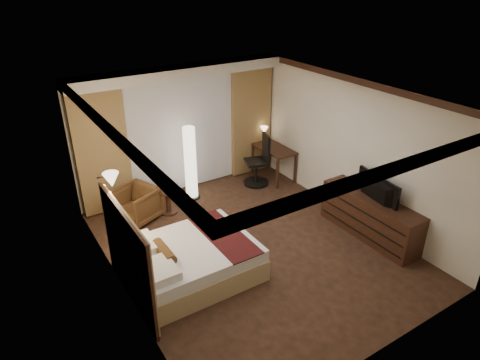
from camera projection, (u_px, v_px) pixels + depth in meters
floor at (252, 247)px, 7.51m from camera, size 4.50×5.50×0.01m
ceiling at (255, 96)px, 6.30m from camera, size 4.50×5.50×0.01m
back_wall at (180, 129)px, 8.98m from camera, size 4.50×0.02×2.70m
left_wall at (117, 218)px, 5.83m from camera, size 0.02×5.50×2.70m
right_wall at (353, 150)px, 7.98m from camera, size 0.02×5.50×2.70m
crown_molding at (254, 100)px, 6.33m from camera, size 4.50×5.50×0.12m
soffit at (182, 72)px, 8.23m from camera, size 4.50×0.50×0.20m
curtain_sheer at (182, 135)px, 8.96m from camera, size 2.48×0.04×2.45m
curtain_left_drape at (102, 153)px, 8.10m from camera, size 1.00×0.14×2.45m
curtain_right_drape at (251, 121)px, 9.73m from camera, size 1.00×0.14×2.45m
wall_sconce at (111, 180)px, 6.25m from camera, size 0.24×0.24×0.24m
bed at (192, 261)px, 6.70m from camera, size 1.93×1.51×0.57m
headboard at (129, 257)px, 6.02m from camera, size 0.12×1.81×1.50m
armchair at (136, 203)px, 8.16m from camera, size 0.91×0.93×0.74m
side_table at (168, 201)px, 8.45m from camera, size 0.48×0.48×0.53m
floor_lamp at (190, 163)px, 8.77m from camera, size 0.33×0.33×1.59m
desk at (273, 163)px, 9.81m from camera, size 0.55×1.08×0.75m
desk_lamp at (264, 135)px, 9.86m from camera, size 0.18×0.18×0.34m
office_chair at (256, 160)px, 9.44m from camera, size 0.71×0.71×1.16m
dresser at (370, 217)px, 7.69m from camera, size 0.50×1.97×0.77m
television at (374, 184)px, 7.37m from camera, size 0.72×1.09×0.13m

